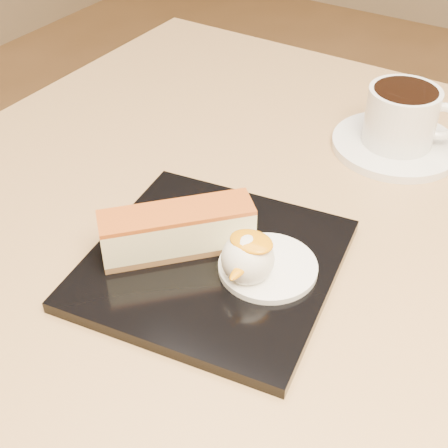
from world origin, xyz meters
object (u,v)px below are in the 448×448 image
Objects in this scene: table at (258,317)px; saucer at (395,145)px; coffee_cup at (403,116)px; ice_cream_scoop at (248,258)px; dessert_plate at (213,264)px; cheesecake at (177,230)px.

table is 0.26m from saucer.
table is 5.33× the size of saucer.
saucer is at bearing 180.00° from coffee_cup.
saucer is (0.03, 0.30, -0.03)m from ice_cream_scoop.
saucer is (0.07, 0.29, -0.00)m from dessert_plate.
ice_cream_scoop is at bearing -112.83° from coffee_cup.
table is at bearing 111.68° from ice_cream_scoop.
dessert_plate is 1.72× the size of cheesecake.
table is 0.29m from coffee_cup.
ice_cream_scoop is (0.04, -0.01, 0.03)m from dessert_plate.
ice_cream_scoop reaches higher than table.
ice_cream_scoop is at bearing -68.32° from table.
dessert_plate is at bearing -103.55° from saucer.
coffee_cup is (0.03, 0.30, 0.01)m from ice_cream_scoop.
cheesecake is at bearing -109.52° from saucer.
cheesecake is 0.32m from coffee_cup.
dessert_plate is at bearing -38.34° from cheesecake.
dessert_plate is 4.69× the size of ice_cream_scoop.
cheesecake is at bearing -126.44° from coffee_cup.
cheesecake is at bearing 180.00° from ice_cream_scoop.
table is 6.24× the size of cheesecake.
table is 17.04× the size of ice_cream_scoop.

